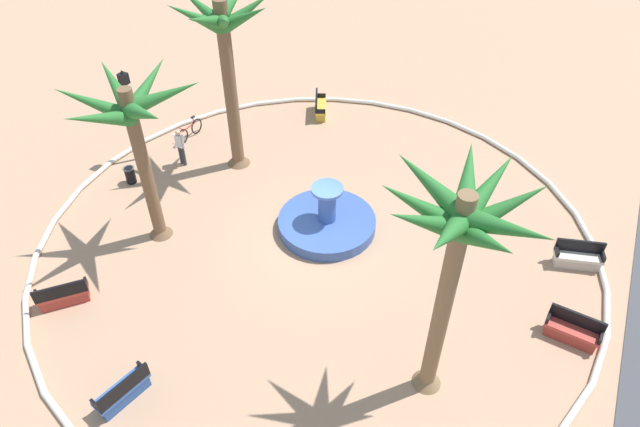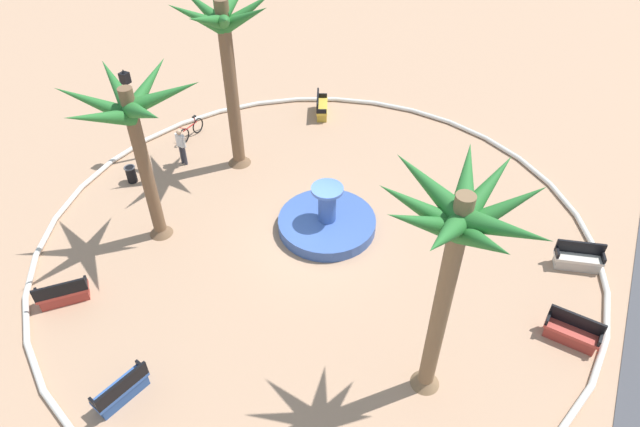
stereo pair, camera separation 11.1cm
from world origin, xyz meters
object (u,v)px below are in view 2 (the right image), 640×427
at_px(palm_tree_near_fountain, 134,123).
at_px(person_cyclist_helmet, 181,145).
at_px(fountain, 327,222).
at_px(palm_tree_mid_plaza, 226,42).
at_px(bench_east, 321,108).
at_px(bicycle_red_frame, 191,130).
at_px(bench_west, 122,391).
at_px(bench_southwest, 63,294).
at_px(trash_bin, 131,174).
at_px(bench_southeast, 578,260).
at_px(palm_tree_by_curb, 456,239).
at_px(lamppost, 132,108).
at_px(bench_north, 572,333).

height_order(palm_tree_near_fountain, person_cyclist_helmet, palm_tree_near_fountain).
distance_m(fountain, palm_tree_mid_plaza, 7.60).
bearing_deg(person_cyclist_helmet, fountain, 83.47).
bearing_deg(bench_east, bicycle_red_frame, -43.56).
distance_m(bench_west, bench_southwest, 4.45).
relative_size(bench_west, bench_southwest, 1.10).
bearing_deg(fountain, trash_bin, -82.13).
xyz_separation_m(bench_southeast, person_cyclist_helmet, (1.37, -15.81, 0.60)).
bearing_deg(palm_tree_by_curb, lamppost, -108.78).
distance_m(palm_tree_near_fountain, trash_bin, 5.60).
relative_size(bench_west, bench_north, 1.03).
xyz_separation_m(palm_tree_near_fountain, bench_southeast, (-5.25, 13.87, -4.35)).
relative_size(bicycle_red_frame, person_cyclist_helmet, 1.02).
height_order(bench_north, bench_southwest, same).
height_order(bench_southwest, bicycle_red_frame, bench_southwest).
xyz_separation_m(palm_tree_near_fountain, bench_east, (-10.18, 1.41, -4.35)).
xyz_separation_m(palm_tree_mid_plaza, lamppost, (1.58, -3.90, -3.01)).
bearing_deg(bicycle_red_frame, bench_southwest, 13.50).
height_order(bench_east, bicycle_red_frame, bench_east).
distance_m(bench_west, bench_southeast, 15.15).
height_order(lamppost, person_cyclist_helmet, lamppost).
distance_m(palm_tree_by_curb, bench_southeast, 9.13).
height_order(palm_tree_by_curb, lamppost, palm_tree_by_curb).
distance_m(palm_tree_near_fountain, bench_southeast, 15.45).
xyz_separation_m(palm_tree_by_curb, lamppost, (-4.95, -14.55, -3.23)).
distance_m(palm_tree_near_fountain, bench_north, 14.94).
bearing_deg(fountain, bicycle_red_frame, -107.55).
bearing_deg(bench_west, bench_southeast, 136.87).
relative_size(bench_southwest, trash_bin, 2.09).
xyz_separation_m(lamppost, bicycle_red_frame, (-2.20, 0.89, -2.04)).
relative_size(fountain, bench_north, 2.22).
xyz_separation_m(bench_west, trash_bin, (-7.69, -6.57, 0.04)).
distance_m(palm_tree_by_curb, bench_southwest, 12.77).
relative_size(bench_southwest, bicycle_red_frame, 0.89).
height_order(bench_west, trash_bin, bench_west).
relative_size(fountain, bench_southeast, 2.16).
relative_size(palm_tree_near_fountain, bench_north, 3.82).
height_order(palm_tree_by_curb, trash_bin, palm_tree_by_curb).
relative_size(bench_southeast, bicycle_red_frame, 0.97).
bearing_deg(bench_southeast, bicycle_red_frame, -91.36).
bearing_deg(palm_tree_near_fountain, bench_east, 172.13).
relative_size(fountain, palm_tree_near_fountain, 0.58).
bearing_deg(lamppost, person_cyclist_helmet, 102.96).
height_order(palm_tree_near_fountain, bench_north, palm_tree_near_fountain).
bearing_deg(palm_tree_mid_plaza, palm_tree_near_fountain, -1.23).
xyz_separation_m(palm_tree_by_curb, bench_southwest, (2.54, -11.33, -5.31)).
distance_m(palm_tree_near_fountain, palm_tree_by_curb, 10.90).
relative_size(fountain, trash_bin, 4.96).
bearing_deg(bench_east, lamppost, -37.69).
relative_size(bench_southeast, bench_southwest, 1.10).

